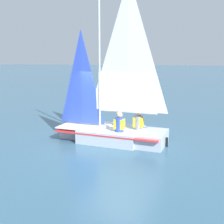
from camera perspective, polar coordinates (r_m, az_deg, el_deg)
The scene contains 4 objects.
ground_plane at distance 10.34m, azimuth -0.00°, elevation -5.83°, with size 260.00×260.00×0.00m, color #38607A.
sailboat_main at distance 10.13m, azimuth 0.26°, elevation -1.65°, with size 2.13×4.03×5.73m.
sailor_helm at distance 9.74m, azimuth 1.49°, elevation -3.09°, with size 0.33×0.37×1.16m.
sailor_crew at distance 10.07m, azimuth 5.38°, elevation -2.67°, with size 0.33×0.37×1.16m.
Camera 1 is at (-9.59, -2.50, 2.94)m, focal length 45.00 mm.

